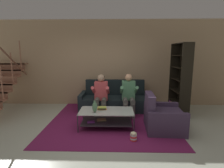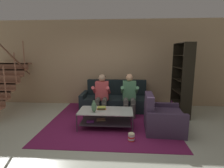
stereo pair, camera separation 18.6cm
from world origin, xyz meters
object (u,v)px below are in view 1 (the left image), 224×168
person_seated_left (101,93)px  bookshelf (180,88)px  couch (115,100)px  vase (95,107)px  popcorn_tub (133,136)px  book_stack (102,108)px  coffee_table (106,116)px  person_seated_right (129,93)px  armchair (162,118)px

person_seated_left → bookshelf: bearing=4.2°
couch → vase: bearing=-106.3°
person_seated_left → popcorn_tub: (0.81, -1.55, -0.55)m
couch → book_stack: bearing=-102.9°
coffee_table → book_stack: book_stack is taller
couch → popcorn_tub: couch is taller
person_seated_left → coffee_table: bearing=-77.1°
person_seated_right → popcorn_tub: (0.00, -1.56, -0.56)m
armchair → vase: bearing=-178.6°
person_seated_left → vase: bearing=-92.9°
person_seated_left → bookshelf: bookshelf is taller
person_seated_right → popcorn_tub: size_ratio=6.42×
bookshelf → popcorn_tub: bookshelf is taller
coffee_table → vase: (-0.26, -0.13, 0.27)m
person_seated_right → popcorn_tub: bearing=-89.9°
person_seated_right → book_stack: (-0.71, -0.81, -0.20)m
couch → book_stack: 1.38m
armchair → bookshelf: bearing=55.5°
coffee_table → popcorn_tub: size_ratio=6.93×
couch → bookshelf: size_ratio=1.06×
popcorn_tub → person_seated_right: bearing=90.1°
coffee_table → vase: 0.39m
person_seated_left → popcorn_tub: bearing=-62.5°
person_seated_right → bookshelf: 1.55m
vase → popcorn_tub: 1.11m
person_seated_left → armchair: bearing=-32.7°
couch → vase: couch is taller
coffee_table → couch: bearing=82.1°
couch → person_seated_right: bearing=-52.6°
popcorn_tub → coffee_table: bearing=132.5°
person_seated_left → vase: size_ratio=4.33×
popcorn_tub → bookshelf: bearing=48.5°
coffee_table → armchair: armchair is taller
vase → armchair: 1.61m
couch → armchair: size_ratio=2.27×
bookshelf → armchair: bearing=-124.5°
vase → bookshelf: 2.68m
bookshelf → armchair: 1.49m
person_seated_left → armchair: 1.86m
bookshelf → popcorn_tub: 2.41m
couch → bookshelf: bearing=-10.4°
book_stack → armchair: 1.46m
coffee_table → bookshelf: 2.44m
bookshelf → popcorn_tub: size_ratio=11.09×
couch → coffee_table: (-0.20, -1.42, -0.01)m
vase → book_stack: 0.28m
person_seated_left → person_seated_right: bearing=0.1°
couch → person_seated_right: 0.75m
book_stack → armchair: bearing=-7.1°
vase → person_seated_left: bearing=87.1°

